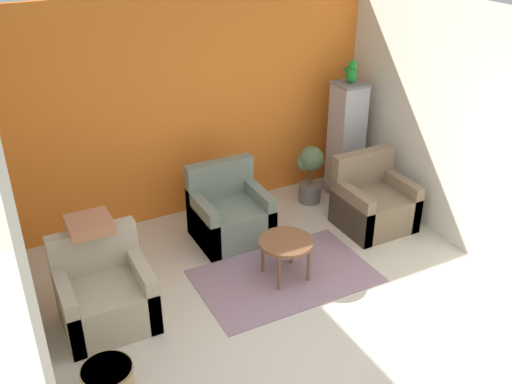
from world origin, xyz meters
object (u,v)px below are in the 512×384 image
armchair_right (373,204)px  potted_plant (310,170)px  armchair_middle (230,216)px  wicker_basket (108,381)px  armchair_left (105,296)px  parrot (351,72)px  coffee_table (286,245)px  birdcage (346,140)px

armchair_right → potted_plant: (-0.35, 0.87, 0.16)m
armchair_middle → wicker_basket: 2.54m
armchair_left → potted_plant: size_ratio=1.14×
parrot → coffee_table: bearing=-141.0°
parrot → wicker_basket: 4.54m
armchair_left → birdcage: (3.52, 1.20, 0.43)m
potted_plant → armchair_left: bearing=-158.8°
coffee_table → potted_plant: bearing=49.5°
armchair_left → armchair_middle: size_ratio=1.00×
birdcage → parrot: bearing=90.0°
wicker_basket → armchair_right: bearing=18.5°
armchair_right → parrot: size_ratio=2.98×
coffee_table → birdcage: birdcage is taller
birdcage → potted_plant: 0.64m
armchair_middle → armchair_right: bearing=-18.3°
armchair_left → coffee_table: bearing=-5.0°
parrot → potted_plant: parrot is taller
coffee_table → armchair_middle: (-0.18, 0.97, -0.11)m
armchair_middle → potted_plant: bearing=14.2°
armchair_left → armchair_middle: 1.84m
armchair_right → parrot: parrot is taller
armchair_right → birdcage: (0.23, 0.93, 0.43)m
armchair_middle → birdcage: 1.96m
birdcage → parrot: (0.00, 0.00, 0.91)m
birdcage → wicker_basket: 4.33m
parrot → armchair_right: bearing=-103.7°
armchair_right → birdcage: birdcage is taller
armchair_left → armchair_right: 3.30m
armchair_left → parrot: (3.52, 1.21, 1.34)m
armchair_left → potted_plant: armchair_left is taller
birdcage → parrot: 0.91m
armchair_left → parrot: 3.95m
potted_plant → coffee_table: bearing=-130.5°
coffee_table → armchair_left: armchair_left is taller
armchair_middle → wicker_basket: (-1.87, -1.71, -0.13)m
birdcage → wicker_basket: bearing=-150.6°
potted_plant → wicker_basket: 3.78m
coffee_table → armchair_right: size_ratio=0.64×
coffee_table → wicker_basket: 2.20m
coffee_table → potted_plant: potted_plant is taller
parrot → potted_plant: 1.31m
armchair_middle → parrot: bearing=11.9°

